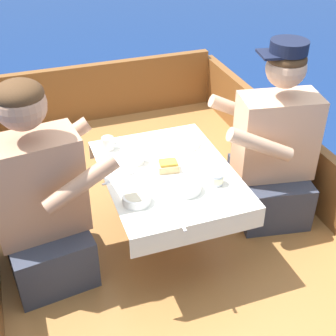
{
  "coord_description": "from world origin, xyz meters",
  "views": [
    {
      "loc": [
        -0.62,
        -1.84,
        2.02
      ],
      "look_at": [
        0.0,
        -0.1,
        0.78
      ],
      "focal_mm": 50.0,
      "sensor_mm": 36.0,
      "label": 1
    }
  ],
  "objects_px": {
    "coffee_cup_port": "(108,143)",
    "tin_can": "(216,179)",
    "coffee_cup_starboard": "(137,158)",
    "sandwich": "(168,166)",
    "person_starboard": "(273,152)",
    "person_port": "(41,203)"
  },
  "relations": [
    {
      "from": "coffee_cup_port",
      "to": "coffee_cup_starboard",
      "type": "bearing_deg",
      "value": -60.29
    },
    {
      "from": "sandwich",
      "to": "tin_can",
      "type": "bearing_deg",
      "value": -43.46
    },
    {
      "from": "coffee_cup_port",
      "to": "tin_can",
      "type": "relative_size",
      "value": 1.32
    },
    {
      "from": "person_port",
      "to": "coffee_cup_port",
      "type": "relative_size",
      "value": 11.11
    },
    {
      "from": "person_port",
      "to": "coffee_cup_starboard",
      "type": "height_order",
      "value": "person_port"
    },
    {
      "from": "coffee_cup_port",
      "to": "tin_can",
      "type": "bearing_deg",
      "value": -49.87
    },
    {
      "from": "person_port",
      "to": "sandwich",
      "type": "xyz_separation_m",
      "value": [
        0.6,
        0.0,
        0.06
      ]
    },
    {
      "from": "coffee_cup_port",
      "to": "sandwich",
      "type": "bearing_deg",
      "value": -54.03
    },
    {
      "from": "coffee_cup_starboard",
      "to": "tin_can",
      "type": "height_order",
      "value": "coffee_cup_starboard"
    },
    {
      "from": "person_starboard",
      "to": "sandwich",
      "type": "xyz_separation_m",
      "value": [
        -0.6,
        -0.05,
        0.07
      ]
    },
    {
      "from": "sandwich",
      "to": "coffee_cup_port",
      "type": "bearing_deg",
      "value": 125.97
    },
    {
      "from": "person_port",
      "to": "person_starboard",
      "type": "xyz_separation_m",
      "value": [
        1.21,
        0.05,
        -0.01
      ]
    },
    {
      "from": "person_port",
      "to": "tin_can",
      "type": "relative_size",
      "value": 14.69
    },
    {
      "from": "sandwich",
      "to": "coffee_cup_starboard",
      "type": "height_order",
      "value": "sandwich"
    },
    {
      "from": "person_starboard",
      "to": "tin_can",
      "type": "height_order",
      "value": "person_starboard"
    },
    {
      "from": "coffee_cup_port",
      "to": "coffee_cup_starboard",
      "type": "relative_size",
      "value": 0.91
    },
    {
      "from": "person_port",
      "to": "coffee_cup_port",
      "type": "height_order",
      "value": "person_port"
    },
    {
      "from": "person_port",
      "to": "tin_can",
      "type": "bearing_deg",
      "value": -18.77
    },
    {
      "from": "person_starboard",
      "to": "person_port",
      "type": "bearing_deg",
      "value": 12.79
    },
    {
      "from": "coffee_cup_starboard",
      "to": "tin_can",
      "type": "relative_size",
      "value": 1.45
    },
    {
      "from": "person_port",
      "to": "coffee_cup_port",
      "type": "distance_m",
      "value": 0.5
    },
    {
      "from": "person_port",
      "to": "coffee_cup_starboard",
      "type": "relative_size",
      "value": 10.14
    }
  ]
}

